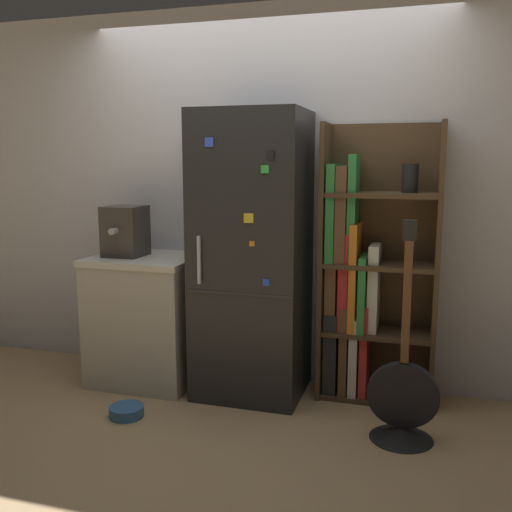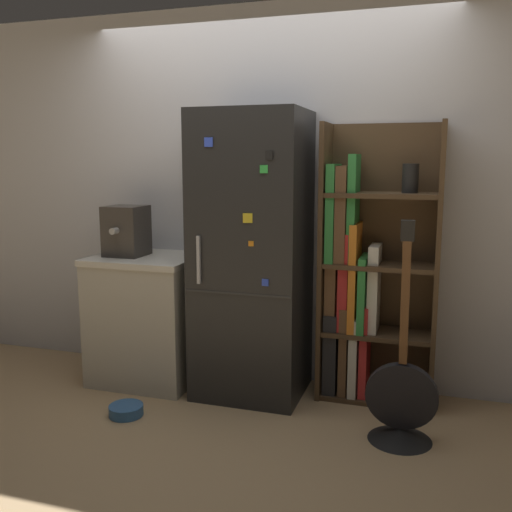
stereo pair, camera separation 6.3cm
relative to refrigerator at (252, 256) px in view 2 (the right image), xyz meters
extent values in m
plane|color=tan|center=(0.00, -0.15, -0.94)|extent=(16.00, 16.00, 0.00)
cube|color=silver|center=(0.00, 0.33, 0.36)|extent=(8.00, 0.05, 2.60)
cube|color=black|center=(0.00, 0.00, 0.00)|extent=(0.70, 0.61, 1.87)
cube|color=#333333|center=(0.00, -0.31, -0.19)|extent=(0.69, 0.01, 0.01)
cube|color=#B2B2B7|center=(-0.24, -0.32, 0.01)|extent=(0.02, 0.02, 0.30)
cube|color=blue|center=(0.18, -0.31, -0.10)|extent=(0.04, 0.01, 0.04)
cube|color=black|center=(0.20, -0.31, 0.65)|extent=(0.05, 0.02, 0.05)
cube|color=yellow|center=(0.07, -0.31, 0.28)|extent=(0.06, 0.02, 0.06)
cube|color=orange|center=(0.09, -0.31, 0.13)|extent=(0.03, 0.01, 0.03)
cube|color=green|center=(0.17, -0.31, 0.57)|extent=(0.05, 0.01, 0.05)
cube|color=blue|center=(-0.17, -0.31, 0.73)|extent=(0.06, 0.01, 0.06)
cube|color=#4C3823|center=(0.46, 0.13, -0.04)|extent=(0.03, 0.35, 1.79)
cube|color=#4C3823|center=(1.17, 0.13, -0.04)|extent=(0.03, 0.35, 1.79)
cube|color=#4C3823|center=(0.81, 0.29, -0.04)|extent=(0.74, 0.03, 1.79)
cube|color=#4C3823|center=(0.81, 0.13, -0.92)|extent=(0.68, 0.32, 0.03)
cube|color=#4C3823|center=(0.81, 0.13, -0.49)|extent=(0.68, 0.32, 0.03)
cube|color=#4C3823|center=(0.81, 0.13, -0.04)|extent=(0.68, 0.32, 0.03)
cube|color=#4C3823|center=(0.81, 0.13, 0.41)|extent=(0.68, 0.32, 0.03)
cube|color=#262628|center=(0.53, 0.13, -0.64)|extent=(0.09, 0.28, 0.54)
cube|color=brown|center=(0.61, 0.13, -0.61)|extent=(0.05, 0.28, 0.59)
cube|color=silver|center=(0.68, 0.12, -0.65)|extent=(0.05, 0.28, 0.52)
cube|color=red|center=(0.74, 0.13, -0.60)|extent=(0.05, 0.26, 0.61)
cube|color=brown|center=(0.52, 0.13, -0.18)|extent=(0.07, 0.25, 0.58)
cube|color=red|center=(0.60, 0.13, -0.16)|extent=(0.06, 0.26, 0.64)
cube|color=orange|center=(0.66, 0.12, -0.12)|extent=(0.05, 0.29, 0.70)
cube|color=#338C3F|center=(0.72, 0.12, -0.23)|extent=(0.05, 0.30, 0.49)
cube|color=silver|center=(0.79, 0.13, -0.19)|extent=(0.06, 0.23, 0.56)
cube|color=#338C3F|center=(0.51, 0.12, 0.29)|extent=(0.05, 0.28, 0.63)
cube|color=brown|center=(0.57, 0.13, 0.28)|extent=(0.07, 0.27, 0.61)
cube|color=#338C3F|center=(0.64, 0.12, 0.32)|extent=(0.05, 0.24, 0.69)
cylinder|color=black|center=(0.98, 0.13, 0.51)|extent=(0.10, 0.10, 0.18)
cube|color=#BCB7A8|center=(-0.77, -0.01, -0.51)|extent=(0.71, 0.62, 0.86)
cube|color=beige|center=(-0.77, -0.01, -0.06)|extent=(0.73, 0.64, 0.04)
cube|color=#38332D|center=(-0.91, -0.03, 0.14)|extent=(0.26, 0.26, 0.35)
cylinder|color=#A5A39E|center=(-0.91, -0.19, 0.15)|extent=(0.04, 0.06, 0.04)
cone|color=black|center=(1.01, -0.41, -0.91)|extent=(0.36, 0.36, 0.06)
cylinder|color=black|center=(1.01, -0.41, -0.68)|extent=(0.40, 0.10, 0.40)
cube|color=brown|center=(1.01, -0.49, -0.13)|extent=(0.04, 0.12, 0.69)
cube|color=black|center=(1.01, -0.54, 0.27)|extent=(0.07, 0.04, 0.11)
cylinder|color=#3366A5|center=(-0.63, -0.60, -0.90)|extent=(0.21, 0.21, 0.06)
torus|color=#3366A5|center=(-0.63, -0.60, -0.88)|extent=(0.21, 0.21, 0.01)
camera|label=1|loc=(1.08, -3.54, 0.62)|focal=40.00mm
camera|label=2|loc=(1.14, -3.52, 0.62)|focal=40.00mm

